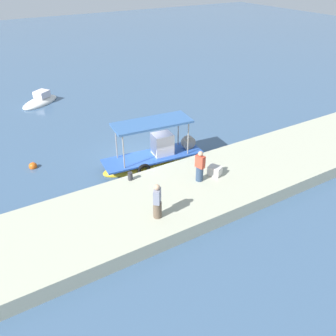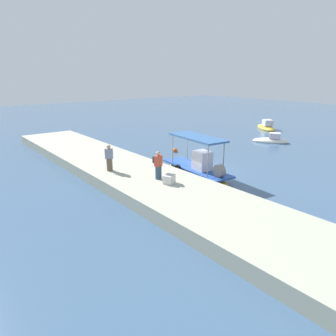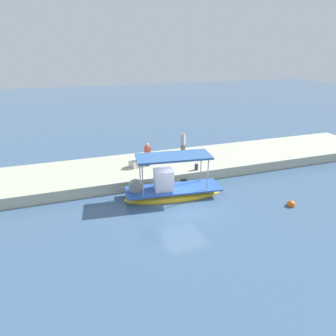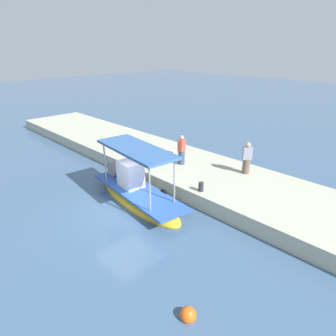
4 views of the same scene
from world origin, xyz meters
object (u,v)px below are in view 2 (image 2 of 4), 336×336
main_fishing_boat (197,170)px  mooring_bollard (154,160)px  fisherman_by_crate (109,159)px  marker_buoy (175,151)px  cargo_crate (169,179)px  fisherman_near_bollard (158,166)px  moored_boat_mid (266,127)px  moored_boat_near (271,141)px

main_fishing_boat → mooring_bollard: (-2.40, -1.81, 0.49)m
fisherman_by_crate → marker_buoy: fisherman_by_crate is taller
cargo_crate → main_fishing_boat: bearing=112.9°
fisherman_near_bollard → moored_boat_mid: size_ratio=0.37×
main_fishing_boat → cargo_crate: size_ratio=9.61×
fisherman_near_bollard → mooring_bollard: size_ratio=3.89×
main_fishing_boat → fisherman_near_bollard: bearing=-81.4°
cargo_crate → marker_buoy: 10.31m
cargo_crate → marker_buoy: size_ratio=1.38×
moored_boat_mid → main_fishing_boat: bearing=-67.2°
fisherman_by_crate → marker_buoy: size_ratio=3.60×
cargo_crate → marker_buoy: cargo_crate is taller
main_fishing_boat → fisherman_near_bollard: size_ratio=3.73×
fisherman_near_bollard → moored_boat_near: size_ratio=0.43×
main_fishing_boat → mooring_bollard: size_ratio=14.51×
fisherman_near_bollard → fisherman_by_crate: 3.52m
cargo_crate → moored_boat_near: 17.67m
main_fishing_boat → moored_boat_mid: main_fishing_boat is taller
mooring_bollard → marker_buoy: 6.33m
fisherman_near_bollard → marker_buoy: 9.68m
moored_boat_near → main_fishing_boat: bearing=-76.2°
fisherman_by_crate → moored_boat_near: bearing=91.9°
fisherman_by_crate → main_fishing_boat: bearing=62.2°
marker_buoy → moored_boat_mid: 16.81m
fisherman_by_crate → moored_boat_mid: size_ratio=0.37×
fisherman_near_bollard → moored_boat_mid: (-8.90, 23.49, -1.25)m
main_fishing_boat → fisherman_near_bollard: (0.55, -3.63, 1.03)m
mooring_bollard → cargo_crate: (3.92, -1.80, 0.03)m
moored_boat_near → fisherman_near_bollard: bearing=-77.3°
fisherman_by_crate → marker_buoy: bearing=113.0°
cargo_crate → moored_boat_near: size_ratio=0.17×
moored_boat_mid → cargo_crate: bearing=-67.2°
main_fishing_boat → marker_buoy: main_fishing_boat is taller
mooring_bollard → marker_buoy: (-3.77, 5.01, -0.83)m
mooring_bollard → moored_boat_mid: size_ratio=0.09×
mooring_bollard → moored_boat_near: mooring_bollard is taller
fisherman_near_bollard → moored_boat_near: 17.48m
fisherman_by_crate → mooring_bollard: fisherman_by_crate is taller
main_fishing_boat → moored_boat_near: (-3.28, 13.37, -0.27)m
moored_boat_mid → fisherman_by_crate: bearing=-77.2°
fisherman_near_bollard → moored_boat_mid: bearing=110.7°
fisherman_near_bollard → cargo_crate: fisherman_near_bollard is taller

